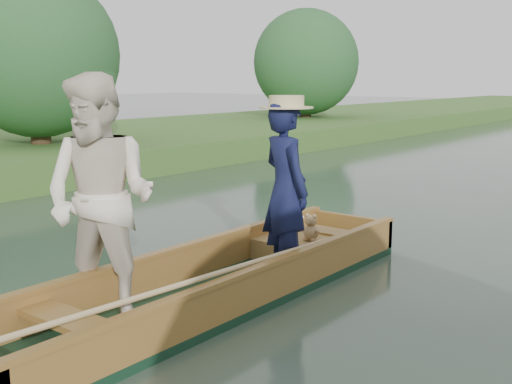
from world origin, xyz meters
The scene contains 3 objects.
ground centered at (0.00, 0.00, 0.00)m, with size 120.00×120.00×0.00m, color #283D30.
trees_far centered at (-9.13, 10.48, 2.51)m, with size 4.55×15.55×4.56m.
punt centered at (-0.11, -0.31, 0.77)m, with size 1.47×5.00×2.10m.
Camera 1 is at (3.82, -4.27, 2.06)m, focal length 45.00 mm.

